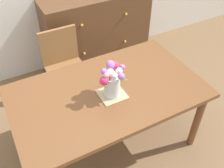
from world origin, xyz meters
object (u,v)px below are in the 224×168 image
at_px(dining_table, 108,97).
at_px(chair_far, 64,63).
at_px(dresser, 97,31).
at_px(flower_vase, 112,79).

relative_size(dining_table, chair_far, 1.86).
bearing_deg(dresser, chair_far, -142.67).
distance_m(dining_table, dresser, 1.44).
relative_size(chair_far, flower_vase, 2.85).
height_order(dining_table, dresser, dresser).
bearing_deg(dresser, flower_vase, -110.35).
distance_m(dining_table, flower_vase, 0.26).
distance_m(dresser, flower_vase, 1.54).
xyz_separation_m(chair_far, flower_vase, (0.13, -0.90, 0.39)).
bearing_deg(chair_far, flower_vase, 98.22).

